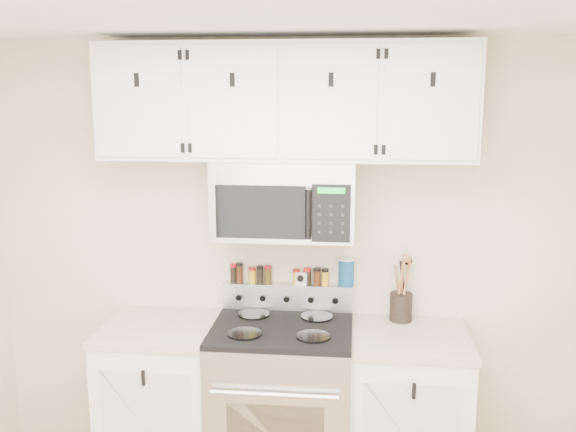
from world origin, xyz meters
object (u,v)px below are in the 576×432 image
object	(u,v)px
range	(282,404)
microwave	(285,199)
salt_canister	(346,272)
utensil_crock	(401,305)

from	to	relation	value
range	microwave	xyz separation A→B (m)	(0.00, 0.13, 1.14)
microwave	salt_canister	bearing A→B (deg)	24.61
microwave	utensil_crock	world-z (taller)	microwave
range	microwave	size ratio (longest dim) A/B	1.45
utensil_crock	salt_canister	distance (m)	0.36
microwave	salt_canister	xyz separation A→B (m)	(0.34, 0.16, -0.45)
range	salt_canister	world-z (taller)	salt_canister
utensil_crock	microwave	bearing A→B (deg)	-170.82
salt_canister	utensil_crock	bearing A→B (deg)	-9.09
utensil_crock	salt_canister	bearing A→B (deg)	170.91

